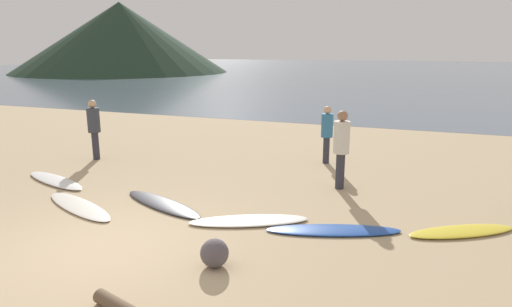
{
  "coord_description": "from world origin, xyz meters",
  "views": [
    {
      "loc": [
        4.65,
        -5.29,
        3.15
      ],
      "look_at": [
        0.86,
        4.7,
        0.6
      ],
      "focal_mm": 31.04,
      "sensor_mm": 36.0,
      "label": 1
    }
  ],
  "objects": [
    {
      "name": "ground_plane",
      "position": [
        0.0,
        10.0,
        -0.1
      ],
      "size": [
        120.0,
        120.0,
        0.2
      ],
      "primitive_type": "cube",
      "color": "tan",
      "rests_on": "ground"
    },
    {
      "name": "ocean_water",
      "position": [
        0.0,
        62.91,
        0.0
      ],
      "size": [
        140.0,
        100.0,
        0.01
      ],
      "primitive_type": "cube",
      "color": "slate",
      "rests_on": "ground"
    },
    {
      "name": "headland_hill",
      "position": [
        -33.21,
        44.53,
        4.48
      ],
      "size": [
        27.7,
        27.7,
        8.96
      ],
      "primitive_type": "cone",
      "color": "#1E3323",
      "rests_on": "ground"
    },
    {
      "name": "surfboard_0",
      "position": [
        -3.52,
        2.56,
        0.04
      ],
      "size": [
        2.36,
        1.25,
        0.08
      ],
      "primitive_type": "ellipsoid",
      "rotation": [
        0.0,
        0.0,
        -0.33
      ],
      "color": "white",
      "rests_on": "ground"
    },
    {
      "name": "surfboard_1",
      "position": [
        -1.72,
        1.36,
        0.03
      ],
      "size": [
        2.39,
        1.44,
        0.06
      ],
      "primitive_type": "ellipsoid",
      "rotation": [
        0.0,
        0.0,
        -0.4
      ],
      "color": "silver",
      "rests_on": "ground"
    },
    {
      "name": "surfboard_2",
      "position": [
        -0.21,
        2.08,
        0.03
      ],
      "size": [
        2.38,
        1.42,
        0.07
      ],
      "primitive_type": "ellipsoid",
      "rotation": [
        0.0,
        0.0,
        -0.4
      ],
      "color": "#333338",
      "rests_on": "ground"
    },
    {
      "name": "surfboard_3",
      "position": [
        1.8,
        1.85,
        0.04
      ],
      "size": [
        2.26,
        1.53,
        0.07
      ],
      "primitive_type": "ellipsoid",
      "rotation": [
        0.0,
        0.0,
        0.46
      ],
      "color": "silver",
      "rests_on": "ground"
    },
    {
      "name": "surfboard_4",
      "position": [
        3.35,
        1.98,
        0.03
      ],
      "size": [
        2.41,
        1.3,
        0.06
      ],
      "primitive_type": "ellipsoid",
      "rotation": [
        0.0,
        0.0,
        0.34
      ],
      "color": "#1E479E",
      "rests_on": "ground"
    },
    {
      "name": "surfboard_5",
      "position": [
        5.46,
        2.72,
        0.04
      ],
      "size": [
        1.97,
        1.5,
        0.07
      ],
      "primitive_type": "ellipsoid",
      "rotation": [
        0.0,
        0.0,
        0.56
      ],
      "color": "yellow",
      "rests_on": "ground"
    },
    {
      "name": "person_0",
      "position": [
        3.0,
        4.49,
        1.06
      ],
      "size": [
        0.36,
        0.36,
        1.8
      ],
      "rotation": [
        0.0,
        0.0,
        1.26
      ],
      "color": "#2D2D38",
      "rests_on": "ground"
    },
    {
      "name": "person_1",
      "position": [
        2.22,
        6.67,
        0.95
      ],
      "size": [
        0.32,
        0.32,
        1.61
      ],
      "rotation": [
        0.0,
        0.0,
        3.46
      ],
      "color": "#2D2D38",
      "rests_on": "ground"
    },
    {
      "name": "person_2",
      "position": [
        -4.11,
        4.73,
        1.02
      ],
      "size": [
        0.35,
        0.35,
        1.73
      ],
      "rotation": [
        0.0,
        0.0,
        5.82
      ],
      "color": "#2D2D38",
      "rests_on": "ground"
    },
    {
      "name": "beach_rock_near",
      "position": [
        1.95,
        0.1,
        0.21
      ],
      "size": [
        0.43,
        0.43,
        0.43
      ],
      "primitive_type": "sphere",
      "color": "#544C51",
      "rests_on": "ground"
    }
  ]
}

